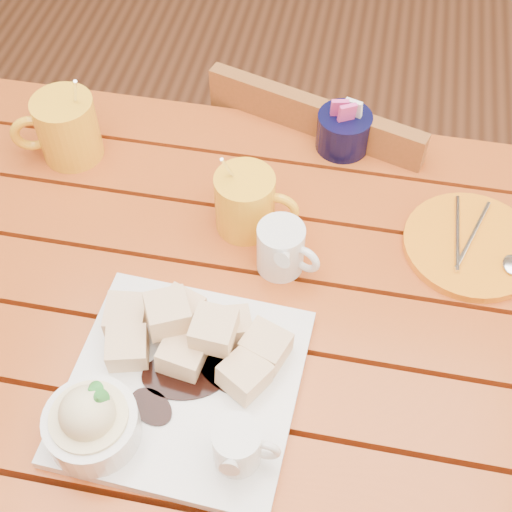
% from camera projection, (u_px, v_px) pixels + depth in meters
% --- Properties ---
extents(ground, '(5.00, 5.00, 0.00)m').
position_uv_depth(ground, '(241.00, 492.00, 1.58)').
color(ground, '#512917').
rests_on(ground, ground).
extents(table, '(1.20, 0.79, 0.75)m').
position_uv_depth(table, '(234.00, 343.00, 1.07)').
color(table, '#913A12').
rests_on(table, ground).
extents(dessert_plate, '(0.30, 0.30, 0.11)m').
position_uv_depth(dessert_plate, '(164.00, 386.00, 0.87)').
color(dessert_plate, white).
rests_on(dessert_plate, table).
extents(coffee_mug_left, '(0.13, 0.10, 0.16)m').
position_uv_depth(coffee_mug_left, '(66.00, 128.00, 1.12)').
color(coffee_mug_left, '#FFAE20').
rests_on(coffee_mug_left, table).
extents(coffee_mug_right, '(0.13, 0.09, 0.15)m').
position_uv_depth(coffee_mug_right, '(247.00, 202.00, 1.03)').
color(coffee_mug_right, '#FFAE20').
rests_on(coffee_mug_right, table).
extents(cream_pitcher, '(0.10, 0.08, 0.08)m').
position_uv_depth(cream_pitcher, '(282.00, 248.00, 0.99)').
color(cream_pitcher, white).
rests_on(cream_pitcher, table).
extents(sugar_caddy, '(0.09, 0.09, 0.10)m').
position_uv_depth(sugar_caddy, '(344.00, 130.00, 1.15)').
color(sugar_caddy, black).
rests_on(sugar_caddy, table).
extents(orange_saucer, '(0.20, 0.20, 0.02)m').
position_uv_depth(orange_saucer, '(472.00, 246.00, 1.04)').
color(orange_saucer, orange).
rests_on(orange_saucer, table).
extents(chair_far, '(0.48, 0.48, 0.81)m').
position_uv_depth(chair_far, '(324.00, 208.00, 1.49)').
color(chair_far, brown).
rests_on(chair_far, ground).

